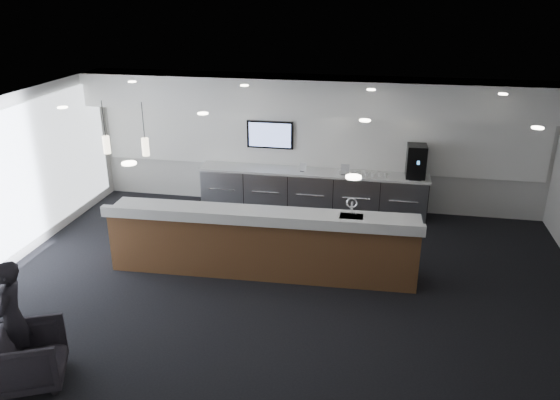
% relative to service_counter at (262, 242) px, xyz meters
% --- Properties ---
extents(ground, '(10.00, 10.00, 0.00)m').
position_rel_service_counter_xyz_m(ground, '(0.48, -0.68, -0.57)').
color(ground, black).
rests_on(ground, ground).
extents(ceiling, '(10.00, 8.00, 0.02)m').
position_rel_service_counter_xyz_m(ceiling, '(0.48, -0.68, 2.43)').
color(ceiling, black).
rests_on(ceiling, back_wall).
extents(back_wall, '(10.00, 0.02, 3.00)m').
position_rel_service_counter_xyz_m(back_wall, '(0.48, 3.32, 0.93)').
color(back_wall, silver).
rests_on(back_wall, ground).
extents(soffit_bulkhead, '(10.00, 0.90, 0.70)m').
position_rel_service_counter_xyz_m(soffit_bulkhead, '(0.48, 2.87, 2.08)').
color(soffit_bulkhead, white).
rests_on(soffit_bulkhead, back_wall).
extents(alcove_panel, '(9.80, 0.06, 1.40)m').
position_rel_service_counter_xyz_m(alcove_panel, '(0.48, 3.29, 1.03)').
color(alcove_panel, white).
rests_on(alcove_panel, back_wall).
extents(back_credenza, '(5.06, 0.66, 0.95)m').
position_rel_service_counter_xyz_m(back_credenza, '(0.48, 2.96, -0.10)').
color(back_credenza, '#A0A1A8').
rests_on(back_credenza, ground).
extents(wall_tv, '(1.05, 0.08, 0.62)m').
position_rel_service_counter_xyz_m(wall_tv, '(-0.52, 3.23, 1.08)').
color(wall_tv, black).
rests_on(wall_tv, back_wall).
extents(pendant_left, '(0.12, 0.12, 0.30)m').
position_rel_service_counter_xyz_m(pendant_left, '(-1.92, 0.12, 1.68)').
color(pendant_left, beige).
rests_on(pendant_left, ceiling).
extents(pendant_right, '(0.12, 0.12, 0.30)m').
position_rel_service_counter_xyz_m(pendant_right, '(-2.62, 0.12, 1.68)').
color(pendant_right, beige).
rests_on(pendant_right, ceiling).
extents(ceiling_can_lights, '(7.00, 5.00, 0.02)m').
position_rel_service_counter_xyz_m(ceiling_can_lights, '(0.48, -0.68, 2.40)').
color(ceiling_can_lights, white).
rests_on(ceiling_can_lights, ceiling).
extents(service_counter, '(5.42, 1.08, 1.49)m').
position_rel_service_counter_xyz_m(service_counter, '(0.00, 0.00, 0.00)').
color(service_counter, brown).
rests_on(service_counter, ground).
extents(coffee_machine, '(0.41, 0.54, 0.70)m').
position_rel_service_counter_xyz_m(coffee_machine, '(2.68, 2.97, 0.72)').
color(coffee_machine, black).
rests_on(coffee_machine, back_credenza).
extents(info_sign_left, '(0.14, 0.06, 0.19)m').
position_rel_service_counter_xyz_m(info_sign_left, '(0.28, 2.88, 0.47)').
color(info_sign_left, silver).
rests_on(info_sign_left, back_credenza).
extents(info_sign_right, '(0.18, 0.02, 0.24)m').
position_rel_service_counter_xyz_m(info_sign_right, '(1.20, 2.82, 0.50)').
color(info_sign_right, silver).
rests_on(info_sign_right, back_credenza).
extents(armchair, '(1.09, 1.08, 0.76)m').
position_rel_service_counter_xyz_m(armchair, '(-2.26, -3.39, -0.20)').
color(armchair, black).
rests_on(armchair, ground).
extents(lounge_guest, '(0.53, 0.66, 1.58)m').
position_rel_service_counter_xyz_m(lounge_guest, '(-2.55, -3.20, 0.22)').
color(lounge_guest, black).
rests_on(lounge_guest, ground).
extents(cup_0, '(0.09, 0.09, 0.09)m').
position_rel_service_counter_xyz_m(cup_0, '(2.08, 2.84, 0.42)').
color(cup_0, white).
rests_on(cup_0, back_credenza).
extents(cup_1, '(0.13, 0.13, 0.09)m').
position_rel_service_counter_xyz_m(cup_1, '(1.94, 2.84, 0.42)').
color(cup_1, white).
rests_on(cup_1, back_credenza).
extents(cup_2, '(0.11, 0.11, 0.09)m').
position_rel_service_counter_xyz_m(cup_2, '(1.80, 2.84, 0.42)').
color(cup_2, white).
rests_on(cup_2, back_credenza).
extents(cup_3, '(0.12, 0.12, 0.09)m').
position_rel_service_counter_xyz_m(cup_3, '(1.66, 2.84, 0.42)').
color(cup_3, white).
rests_on(cup_3, back_credenza).
extents(cup_4, '(0.13, 0.13, 0.09)m').
position_rel_service_counter_xyz_m(cup_4, '(1.52, 2.84, 0.42)').
color(cup_4, white).
rests_on(cup_4, back_credenza).
extents(cup_5, '(0.10, 0.10, 0.09)m').
position_rel_service_counter_xyz_m(cup_5, '(1.38, 2.84, 0.42)').
color(cup_5, white).
rests_on(cup_5, back_credenza).
extents(cup_6, '(0.13, 0.13, 0.09)m').
position_rel_service_counter_xyz_m(cup_6, '(1.24, 2.84, 0.42)').
color(cup_6, white).
rests_on(cup_6, back_credenza).
extents(cup_7, '(0.11, 0.11, 0.09)m').
position_rel_service_counter_xyz_m(cup_7, '(1.10, 2.84, 0.42)').
color(cup_7, white).
rests_on(cup_7, back_credenza).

